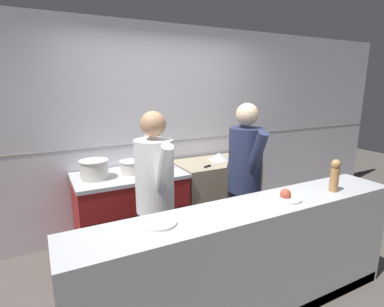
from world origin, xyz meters
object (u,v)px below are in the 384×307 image
Objects in this scene: chefs_knife at (213,165)px; chef_sous at (245,176)px; sauce_pot at (131,166)px; mixing_bowl_steel at (219,156)px; plated_dish_main at (159,223)px; oven_range at (131,211)px; stock_pot at (94,169)px; pepper_mill at (335,175)px; chef_head_cook at (155,195)px; braising_pot at (158,160)px; plated_dish_appetiser at (285,197)px.

chefs_knife is 0.22× the size of chef_sous.
sauce_pot is 0.94× the size of mixing_bowl_steel.
chefs_knife is 1.61× the size of plated_dish_main.
oven_range is 0.67m from stock_pot.
chef_head_cook is (-1.37, 0.74, -0.19)m from pepper_mill.
chefs_knife is at bearing -136.17° from mixing_bowl_steel.
braising_pot is 0.66× the size of chefs_knife.
oven_range is at bearing -177.12° from mixing_bowl_steel.
chef_sous is (0.62, -0.85, -0.05)m from braising_pot.
chef_sous is (-0.01, -0.65, 0.03)m from chefs_knife.
chef_head_cook is at bearing 71.86° from plated_dish_main.
braising_pot is 0.15× the size of chef_head_cook.
mixing_bowl_steel reaches higher than chefs_knife.
oven_range is at bearing 150.31° from chef_sous.
chefs_knife is (0.97, -0.17, -0.06)m from sauce_pot.
oven_range is 0.53m from sauce_pot.
chef_head_cook is 0.98× the size of chef_sous.
braising_pot is 0.87m from mixing_bowl_steel.
mixing_bowl_steel is at bearing 2.49° from stock_pot.
sauce_pot is (0.40, 0.02, -0.03)m from stock_pot.
oven_range is at bearing 91.16° from chef_head_cook.
chef_head_cook is (-0.03, -0.83, -0.05)m from sauce_pot.
mixing_bowl_steel is 0.98× the size of pepper_mill.
mixing_bowl_steel is at bearing 46.48° from plated_dish_main.
plated_dish_appetiser is at bearing -61.37° from sauce_pot.
chef_sous is (0.13, 0.70, -0.04)m from plated_dish_appetiser.
mixing_bowl_steel is 0.32m from chefs_knife.
stock_pot is at bearing 138.24° from pepper_mill.
oven_range is at bearing 1.20° from stock_pot.
chefs_knife is at bearing -9.05° from oven_range.
chef_sous is at bearing 79.51° from plated_dish_appetiser.
sauce_pot is at bearing 130.35° from pepper_mill.
plated_dish_main is 1.07m from plated_dish_appetiser.
chef_sous is at bearing 28.41° from plated_dish_main.
stock_pot is 1.26× the size of braising_pot.
stock_pot is 1.17× the size of sauce_pot.
chef_sous reaches higher than plated_dish_main.
chefs_knife is 1.20m from chef_head_cook.
plated_dish_main is at bearing -99.28° from sauce_pot.
plated_dish_appetiser is (0.83, -1.52, 0.01)m from sauce_pot.
mixing_bowl_steel is (1.60, 0.07, -0.05)m from stock_pot.
plated_dish_appetiser reaches higher than oven_range.
chef_head_cook is (-0.37, -0.87, -0.07)m from braising_pot.
plated_dish_main is (-0.24, -1.46, 0.00)m from sauce_pot.
chef_head_cook reaches higher than braising_pot.
stock_pot reaches higher than plated_dish_main.
plated_dish_main reaches higher than oven_range.
pepper_mill is at bearing -41.76° from stock_pot.
braising_pot is (0.33, 0.03, 0.02)m from sauce_pot.
mixing_bowl_steel is 1.64m from pepper_mill.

